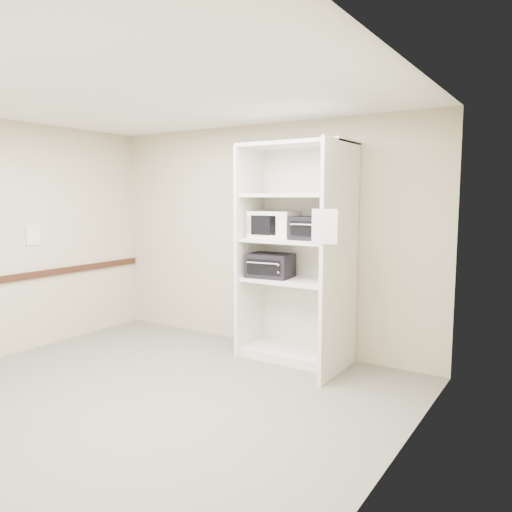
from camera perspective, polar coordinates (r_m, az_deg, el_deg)
The scene contains 12 objects.
floor at distance 4.88m, azimuth -12.25°, elevation -15.45°, with size 4.50×4.00×0.01m, color #676457.
ceiling at distance 4.61m, azimuth -13.14°, elevation 17.44°, with size 4.50×4.00×0.01m, color white.
wall_back at distance 6.11m, azimuth 0.79°, elevation 2.24°, with size 4.50×0.02×2.70m, color tan.
wall_left at distance 6.35m, azimuth -27.10°, elevation 1.66°, with size 0.02×4.00×2.70m, color tan.
wall_right at distance 3.35m, azimuth 15.46°, elevation -1.80°, with size 0.02×4.00×2.70m, color tan.
shelving_unit at distance 5.55m, azimuth 5.00°, elevation -0.52°, with size 1.24×0.92×2.42m.
microwave at distance 5.70m, azimuth 2.02°, elevation 3.63°, with size 0.50×0.38×0.30m, color white.
toaster_oven_upper at distance 5.44m, azimuth 6.49°, elevation 3.17°, with size 0.44×0.33×0.25m, color black.
toaster_oven_lower at distance 5.69m, azimuth 1.64°, elevation -1.08°, with size 0.49×0.37×0.27m, color black.
paper_sign at distance 4.69m, azimuth 7.84°, elevation 3.36°, with size 0.25×0.01×0.32m, color white.
chair_rail at distance 6.38m, azimuth -26.78°, elevation -2.37°, with size 0.04×3.98×0.08m, color black.
wall_poster at distance 6.54m, azimuth -24.13°, elevation 2.20°, with size 0.01×0.17×0.24m, color white.
Camera 1 is at (3.23, -3.17, 1.84)m, focal length 35.00 mm.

